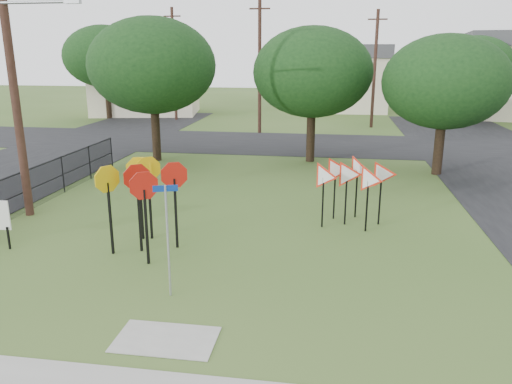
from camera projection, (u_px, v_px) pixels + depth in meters
The scene contains 20 objects.
ground at pixel (198, 286), 12.19m from camera, with size 140.00×140.00×0.00m, color #385620.
street_left at pixel (6, 173), 23.46m from camera, with size 8.00×50.00×0.02m, color black.
street_far at pixel (282, 143), 31.21m from camera, with size 60.00×8.00×0.02m, color black.
curb_pad at pixel (166, 339), 9.90m from camera, with size 2.00×1.20×0.02m, color gray.
street_name_sign at pixel (168, 233), 11.30m from camera, with size 0.53×0.20×2.68m.
stop_sign_cluster at pixel (142, 185), 14.02m from camera, with size 2.27×2.28×2.58m.
yield_sign_cluster at pixel (352, 176), 16.20m from camera, with size 2.77×1.98×2.19m.
utility_pole_main at pixel (12, 62), 16.12m from camera, with size 3.55×0.33×10.00m.
far_pole_a at pixel (260, 66), 34.07m from camera, with size 1.40×0.24×9.00m.
far_pole_b at pixel (375, 69), 36.77m from camera, with size 1.40×0.24×8.50m.
far_pole_c at pixel (174, 64), 40.95m from camera, with size 1.40×0.24×9.00m.
fence_run at pixel (47, 181), 19.04m from camera, with size 0.05×11.55×1.50m.
house_left at pixel (146, 73), 45.60m from camera, with size 10.58×8.88×7.20m.
house_mid at pixel (344, 77), 48.81m from camera, with size 8.40×8.40×6.20m.
house_right at pixel (510, 75), 42.82m from camera, with size 8.30×8.30×7.20m.
tree_near_left at pixel (152, 66), 25.07m from camera, with size 6.40×6.40×7.27m.
tree_near_mid at pixel (313, 72), 24.94m from camera, with size 6.00×6.00×6.80m.
tree_near_right at pixel (445, 82), 22.24m from camera, with size 5.60×5.60×6.33m.
tree_far_left at pixel (105, 56), 41.68m from camera, with size 6.80×6.80×7.73m.
tree_far_right at pixel (475, 65), 39.36m from camera, with size 6.00×6.00×6.80m.
Camera 1 is at (3.10, -10.76, 5.51)m, focal length 35.00 mm.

